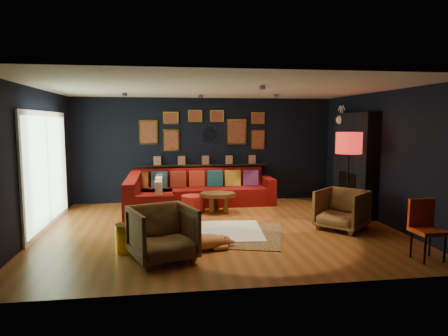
{
  "coord_description": "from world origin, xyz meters",
  "views": [
    {
      "loc": [
        -0.98,
        -7.28,
        1.99
      ],
      "look_at": [
        0.13,
        0.3,
        1.12
      ],
      "focal_mm": 32.0,
      "sensor_mm": 36.0,
      "label": 1
    }
  ],
  "objects": [
    {
      "name": "floor",
      "position": [
        0.0,
        0.0,
        0.0
      ],
      "size": [
        6.5,
        6.5,
        0.0
      ],
      "primitive_type": "plane",
      "color": "#994D24",
      "rests_on": "ground"
    },
    {
      "name": "room_walls",
      "position": [
        0.0,
        0.0,
        1.59
      ],
      "size": [
        6.5,
        6.5,
        6.5
      ],
      "color": "black",
      "rests_on": "ground"
    },
    {
      "name": "sectional",
      "position": [
        -0.61,
        1.81,
        0.32
      ],
      "size": [
        3.41,
        2.69,
        0.86
      ],
      "color": "maroon",
      "rests_on": "ground"
    },
    {
      "name": "ledge",
      "position": [
        0.0,
        2.68,
        0.92
      ],
      "size": [
        3.2,
        0.12,
        0.04
      ],
      "primitive_type": "cube",
      "color": "black",
      "rests_on": "room_walls"
    },
    {
      "name": "gallery_wall",
      "position": [
        -0.01,
        2.72,
        1.81
      ],
      "size": [
        3.15,
        0.04,
        1.02
      ],
      "color": "gold",
      "rests_on": "room_walls"
    },
    {
      "name": "sunburst_mirror",
      "position": [
        0.1,
        2.72,
        1.7
      ],
      "size": [
        0.47,
        0.16,
        0.47
      ],
      "color": "silver",
      "rests_on": "room_walls"
    },
    {
      "name": "fireplace",
      "position": [
        3.09,
        0.9,
        1.02
      ],
      "size": [
        0.31,
        1.6,
        2.2
      ],
      "color": "black",
      "rests_on": "ground"
    },
    {
      "name": "deer_head",
      "position": [
        3.14,
        1.4,
        2.05
      ],
      "size": [
        0.5,
        0.28,
        0.45
      ],
      "color": "white",
      "rests_on": "fireplace"
    },
    {
      "name": "sliding_door",
      "position": [
        -3.22,
        0.6,
        1.1
      ],
      "size": [
        0.06,
        2.8,
        2.2
      ],
      "color": "white",
      "rests_on": "ground"
    },
    {
      "name": "ceiling_spots",
      "position": [
        -0.0,
        0.8,
        2.56
      ],
      "size": [
        3.3,
        2.5,
        0.06
      ],
      "color": "black",
      "rests_on": "room_walls"
    },
    {
      "name": "shag_rug",
      "position": [
        -0.24,
        -0.2,
        0.01
      ],
      "size": [
        2.08,
        1.6,
        0.03
      ],
      "primitive_type": "cube",
      "rotation": [
        0.0,
        0.0,
        -0.09
      ],
      "color": "silver",
      "rests_on": "ground"
    },
    {
      "name": "leopard_rug",
      "position": [
        -0.19,
        -0.3,
        0.01
      ],
      "size": [
        2.89,
        2.41,
        0.01
      ],
      "primitive_type": "cube",
      "rotation": [
        0.0,
        0.0,
        -0.28
      ],
      "color": "#B07F4C",
      "rests_on": "ground"
    },
    {
      "name": "coffee_table",
      "position": [
        0.14,
        1.35,
        0.36
      ],
      "size": [
        0.91,
        0.74,
        0.42
      ],
      "rotation": [
        0.0,
        0.0,
        -0.15
      ],
      "color": "#563819",
      "rests_on": "shag_rug"
    },
    {
      "name": "pouf",
      "position": [
        -0.4,
        1.5,
        0.2
      ],
      "size": [
        0.53,
        0.53,
        0.34
      ],
      "primitive_type": "cylinder",
      "color": "#A21F1B",
      "rests_on": "shag_rug"
    },
    {
      "name": "armchair_left",
      "position": [
        -1.05,
        -1.61,
        0.44
      ],
      "size": [
        1.08,
        1.05,
        0.88
      ],
      "primitive_type": "imported",
      "rotation": [
        0.0,
        0.0,
        0.35
      ],
      "color": "#AA733C",
      "rests_on": "ground"
    },
    {
      "name": "armchair_right",
      "position": [
        2.25,
        -0.38,
        0.42
      ],
      "size": [
        1.1,
        1.11,
        0.83
      ],
      "primitive_type": "imported",
      "rotation": [
        0.0,
        0.0,
        -0.85
      ],
      "color": "#AA733C",
      "rests_on": "ground"
    },
    {
      "name": "gold_stool",
      "position": [
        -1.61,
        -1.13,
        0.22
      ],
      "size": [
        0.35,
        0.35,
        0.43
      ],
      "primitive_type": "cylinder",
      "color": "gold",
      "rests_on": "ground"
    },
    {
      "name": "orange_chair",
      "position": [
        2.75,
        -2.08,
        0.52
      ],
      "size": [
        0.43,
        0.43,
        0.88
      ],
      "rotation": [
        0.0,
        0.0,
        0.03
      ],
      "color": "black",
      "rests_on": "ground"
    },
    {
      "name": "floor_lamp",
      "position": [
        2.5,
        -0.05,
        1.53
      ],
      "size": [
        0.5,
        0.5,
        1.81
      ],
      "color": "black",
      "rests_on": "ground"
    },
    {
      "name": "dog",
      "position": [
        -0.46,
        -1.24,
        0.18
      ],
      "size": [
        1.15,
        0.7,
        0.34
      ],
      "primitive_type": null,
      "rotation": [
        0.0,
        0.0,
        0.17
      ],
      "color": "#C77E4C",
      "rests_on": "leopard_rug"
    }
  ]
}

